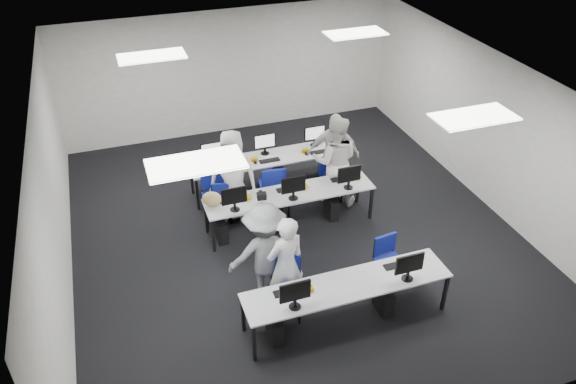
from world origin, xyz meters
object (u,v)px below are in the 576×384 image
object	(u,v)px
chair_0	(286,297)
student_0	(286,265)
chair_6	(271,192)
chair_2	(216,205)
chair_5	(223,203)
photographer	(265,254)
chair_7	(332,179)
student_3	(333,155)
chair_4	(330,188)
desk_mid	(290,196)
chair_3	(277,200)
student_1	(335,161)
student_2	(233,176)
chair_1	(389,270)
desk_front	(347,287)

from	to	relation	value
chair_0	student_0	size ratio (longest dim) A/B	0.56
chair_6	chair_2	bearing A→B (deg)	-168.04
chair_5	photographer	size ratio (longest dim) A/B	0.45
chair_7	photographer	world-z (taller)	photographer
chair_7	student_0	world-z (taller)	student_0
chair_5	student_0	distance (m)	2.92
chair_2	photographer	size ratio (longest dim) A/B	0.55
chair_2	chair_6	bearing A→B (deg)	8.91
chair_6	chair_5	bearing A→B (deg)	-173.70
chair_2	chair_5	size ratio (longest dim) A/B	1.20
chair_0	student_3	distance (m)	3.61
chair_0	student_3	size ratio (longest dim) A/B	0.54
chair_6	student_0	world-z (taller)	student_0
chair_4	photographer	size ratio (longest dim) A/B	0.46
chair_7	desk_mid	bearing A→B (deg)	-139.41
chair_3	chair_6	bearing A→B (deg)	108.55
chair_6	chair_7	xyz separation A→B (m)	(1.34, 0.07, 0.00)
student_0	student_1	bearing A→B (deg)	-140.30
chair_2	student_2	world-z (taller)	student_2
chair_1	student_3	world-z (taller)	student_3
chair_0	chair_3	distance (m)	2.73
chair_3	photographer	world-z (taller)	photographer
chair_7	photographer	bearing A→B (deg)	-125.44
chair_0	chair_3	world-z (taller)	chair_0
student_0	student_2	distance (m)	2.71
chair_0	chair_6	size ratio (longest dim) A/B	1.06
student_0	photographer	xyz separation A→B (m)	(-0.22, 0.34, 0.02)
chair_1	chair_7	bearing A→B (deg)	79.64
chair_0	photographer	world-z (taller)	photographer
desk_mid	chair_4	bearing A→B (deg)	29.36
chair_0	chair_5	xyz separation A→B (m)	(-0.31, 2.91, -0.05)
chair_4	chair_7	size ratio (longest dim) A/B	0.89
chair_1	chair_4	distance (m)	2.66
desk_front	chair_0	world-z (taller)	chair_0
chair_5	student_3	xyz separation A→B (m)	(2.33, 0.03, 0.64)
chair_3	chair_4	bearing A→B (deg)	14.62
chair_0	chair_4	size ratio (longest dim) A/B	1.18
chair_1	photographer	size ratio (longest dim) A/B	0.48
student_0	chair_4	bearing A→B (deg)	-138.60
chair_6	student_2	xyz separation A→B (m)	(-0.78, -0.13, 0.63)
desk_front	chair_6	xyz separation A→B (m)	(-0.13, 3.39, -0.39)
chair_3	chair_4	xyz separation A→B (m)	(1.15, 0.10, -0.01)
chair_1	student_3	distance (m)	2.94
chair_1	student_1	world-z (taller)	student_1
student_3	chair_3	bearing A→B (deg)	-143.68
chair_0	photographer	size ratio (longest dim) A/B	0.54
chair_3	chair_5	distance (m)	1.07
student_2	photographer	world-z (taller)	student_2
chair_7	photographer	size ratio (longest dim) A/B	0.52
student_1	student_3	size ratio (longest dim) A/B	1.05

